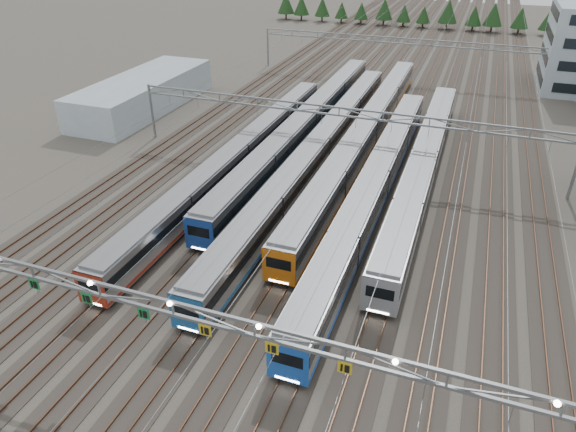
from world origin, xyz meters
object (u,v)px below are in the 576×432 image
(west_shed, at_px, (143,93))
(train_d, at_px, (366,132))
(train_a, at_px, (239,156))
(train_f, at_px, (423,164))
(gantry_far, at_px, (398,45))
(train_b, at_px, (306,124))
(train_e, at_px, (375,183))
(gantry_near, at_px, (172,312))
(train_c, at_px, (318,150))
(gantry_mid, at_px, (339,118))

(west_shed, bearing_deg, train_d, -5.80)
(train_a, xyz_separation_m, train_f, (22.50, 5.47, 0.15))
(gantry_far, bearing_deg, train_d, -86.61)
(train_b, xyz_separation_m, train_e, (13.50, -15.63, -0.02))
(gantry_near, bearing_deg, train_d, 87.21)
(train_b, distance_m, train_c, 9.47)
(train_d, xyz_separation_m, gantry_near, (-2.30, -47.08, 4.79))
(train_c, xyz_separation_m, west_shed, (-34.75, 12.02, 0.42))
(west_shed, bearing_deg, train_a, -33.98)
(train_a, height_order, gantry_near, gantry_near)
(train_e, xyz_separation_m, west_shed, (-43.75, 19.31, 0.36))
(west_shed, bearing_deg, train_f, -13.84)
(train_f, bearing_deg, west_shed, 166.16)
(gantry_near, height_order, west_shed, gantry_near)
(train_a, relative_size, train_b, 0.89)
(train_c, bearing_deg, gantry_mid, 25.28)
(gantry_mid, bearing_deg, train_a, -150.36)
(train_b, height_order, train_e, train_b)
(train_d, height_order, train_f, train_d)
(train_d, height_order, gantry_far, gantry_far)
(gantry_mid, distance_m, gantry_far, 45.00)
(gantry_near, relative_size, west_shed, 1.88)
(train_e, xyz_separation_m, gantry_mid, (-6.75, 8.36, 4.12))
(train_a, xyz_separation_m, train_b, (4.50, 13.67, 0.17))
(train_c, bearing_deg, train_f, 0.54)
(train_a, relative_size, gantry_near, 1.03)
(train_c, distance_m, gantry_mid, 4.86)
(train_c, bearing_deg, gantry_far, 87.20)
(train_d, relative_size, gantry_near, 1.22)
(gantry_mid, bearing_deg, train_b, 132.88)
(train_d, relative_size, west_shed, 2.29)
(train_c, height_order, gantry_far, gantry_far)
(train_c, height_order, west_shed, west_shed)
(train_b, bearing_deg, train_e, -49.17)
(gantry_near, distance_m, gantry_far, 85.12)
(train_b, distance_m, train_d, 9.01)
(gantry_mid, bearing_deg, train_d, 72.10)
(train_c, xyz_separation_m, gantry_far, (2.25, 46.06, 4.17))
(train_e, distance_m, gantry_mid, 11.50)
(train_a, distance_m, train_d, 19.00)
(train_e, bearing_deg, west_shed, 156.18)
(train_d, distance_m, gantry_far, 38.32)
(gantry_near, xyz_separation_m, gantry_far, (0.05, 85.12, -0.70))
(train_f, bearing_deg, train_a, -166.35)
(train_a, distance_m, gantry_near, 35.87)
(train_a, height_order, train_e, train_e)
(train_b, xyz_separation_m, gantry_far, (6.75, 37.73, 4.09))
(train_b, relative_size, gantry_near, 1.15)
(train_b, relative_size, west_shed, 2.17)
(train_f, relative_size, gantry_far, 0.97)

